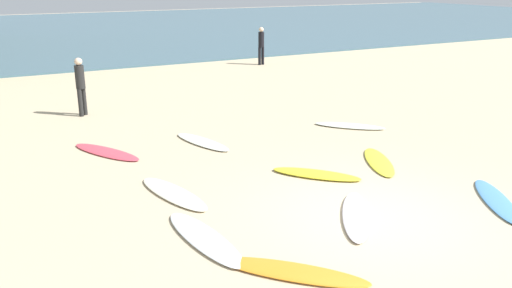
% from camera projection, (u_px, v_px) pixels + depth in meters
% --- Properties ---
extents(ground_plane, '(120.00, 120.00, 0.00)m').
position_uv_depth(ground_plane, '(372.00, 216.00, 9.60)').
color(ground_plane, '#C6B28E').
extents(ocean_water, '(120.00, 40.00, 0.08)m').
position_uv_depth(ocean_water, '(54.00, 31.00, 41.58)').
color(ocean_water, '#426675').
rests_on(ocean_water, ground_plane).
extents(surfboard_0, '(1.42, 2.04, 0.06)m').
position_uv_depth(surfboard_0, '(379.00, 162.00, 12.33)').
color(surfboard_0, yellow).
rests_on(surfboard_0, ground_plane).
extents(surfboard_1, '(1.65, 2.01, 0.08)m').
position_uv_depth(surfboard_1, '(356.00, 215.00, 9.55)').
color(surfboard_1, silver).
rests_on(surfboard_1, ground_plane).
extents(surfboard_2, '(1.03, 2.16, 0.07)m').
position_uv_depth(surfboard_2, '(202.00, 142.00, 13.79)').
color(surfboard_2, white).
rests_on(surfboard_2, ground_plane).
extents(surfboard_3, '(1.95, 2.00, 0.07)m').
position_uv_depth(surfboard_3, '(293.00, 272.00, 7.74)').
color(surfboard_3, orange).
rests_on(surfboard_3, ground_plane).
extents(surfboard_4, '(1.01, 2.26, 0.07)m').
position_uv_depth(surfboard_4, '(173.00, 193.00, 10.52)').
color(surfboard_4, silver).
rests_on(surfboard_4, ground_plane).
extents(surfboard_5, '(1.51, 2.24, 0.06)m').
position_uv_depth(surfboard_5, '(106.00, 152.00, 13.01)').
color(surfboard_5, '#E34657').
rests_on(surfboard_5, ground_plane).
extents(surfboard_6, '(1.60, 2.07, 0.07)m').
position_uv_depth(surfboard_6, '(496.00, 200.00, 10.21)').
color(surfboard_6, '#5092D1').
rests_on(surfboard_6, ground_plane).
extents(surfboard_7, '(1.80, 1.81, 0.08)m').
position_uv_depth(surfboard_7, '(350.00, 126.00, 15.25)').
color(surfboard_7, white).
rests_on(surfboard_7, ground_plane).
extents(surfboard_8, '(1.71, 1.82, 0.09)m').
position_uv_depth(surfboard_8, '(316.00, 174.00, 11.52)').
color(surfboard_8, yellow).
rests_on(surfboard_8, ground_plane).
extents(surfboard_9, '(0.78, 2.35, 0.08)m').
position_uv_depth(surfboard_9, '(204.00, 238.00, 8.72)').
color(surfboard_9, white).
rests_on(surfboard_9, ground_plane).
extents(beachgoer_near, '(0.34, 0.33, 1.80)m').
position_uv_depth(beachgoer_near, '(261.00, 44.00, 25.66)').
color(beachgoer_near, black).
rests_on(beachgoer_near, ground_plane).
extents(beachgoer_mid, '(0.40, 0.40, 1.79)m').
position_uv_depth(beachgoer_mid, '(80.00, 84.00, 16.23)').
color(beachgoer_mid, black).
rests_on(beachgoer_mid, ground_plane).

